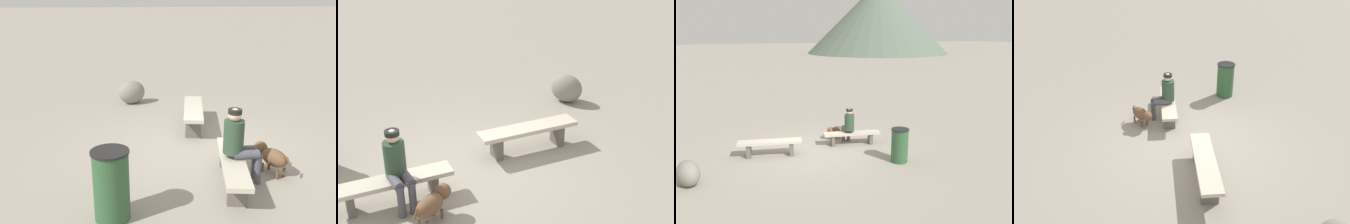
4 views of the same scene
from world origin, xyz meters
The scene contains 7 objects.
ground centered at (0.00, 0.00, -0.03)m, with size 210.00×210.00×0.06m, color gray.
bench_left centered at (-1.33, 0.13, 0.35)m, with size 1.92×0.78×0.48m.
bench_right centered at (1.34, 0.19, 0.32)m, with size 1.88×0.73×0.42m.
seated_person centered at (1.27, 0.29, 0.69)m, with size 0.36×0.61×1.22m.
dog centered at (1.06, 0.93, 0.31)m, with size 0.74×0.47×0.47m.
trash_bin centered at (2.02, -1.68, 0.49)m, with size 0.50×0.50×0.97m.
boulder centered at (-3.49, -1.14, 0.32)m, with size 0.74×0.52×0.64m, color gray.
Camera 1 is at (6.33, -1.57, 2.83)m, focal length 39.14 mm.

